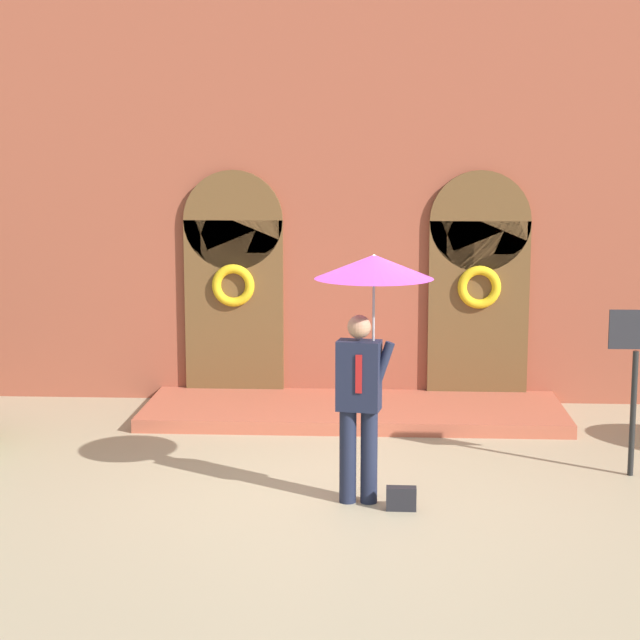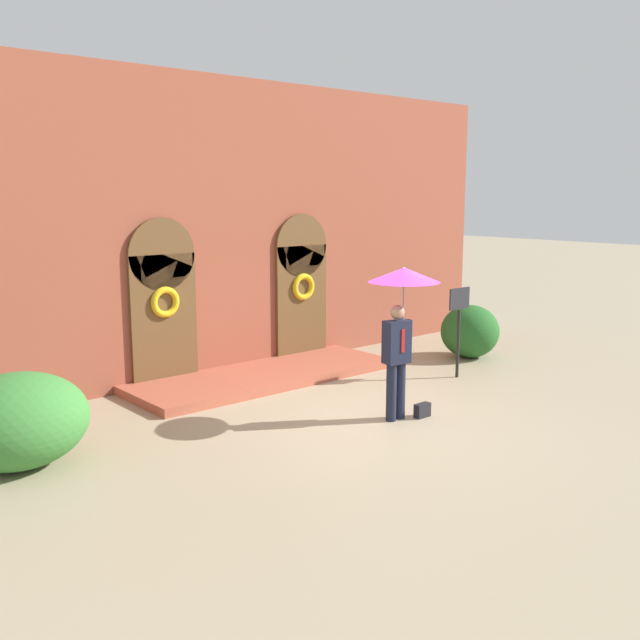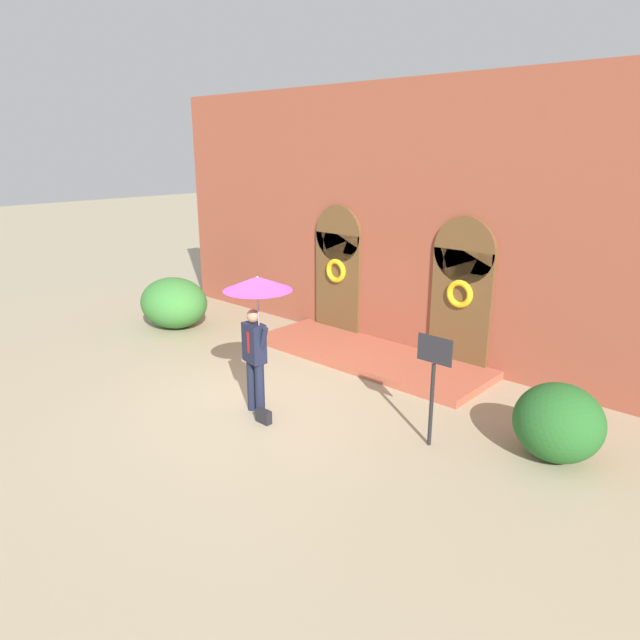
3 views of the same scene
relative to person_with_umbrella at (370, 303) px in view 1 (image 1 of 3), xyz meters
name	(u,v)px [view 1 (image 1 of 3)]	position (x,y,z in m)	size (l,w,h in m)	color
ground_plane	(346,496)	(-0.22, 0.19, -1.91)	(80.00, 80.00, 0.00)	tan
building_facade	(356,198)	(-0.22, 4.34, 0.77)	(14.00, 2.30, 5.60)	brown
person_with_umbrella	(370,303)	(0.00, 0.00, 0.00)	(1.10, 1.10, 2.36)	#191E33
handbag	(401,498)	(0.30, -0.20, -1.80)	(0.28, 0.12, 0.22)	black
sign_post	(635,364)	(2.68, 1.00, -0.75)	(0.56, 0.06, 1.72)	black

